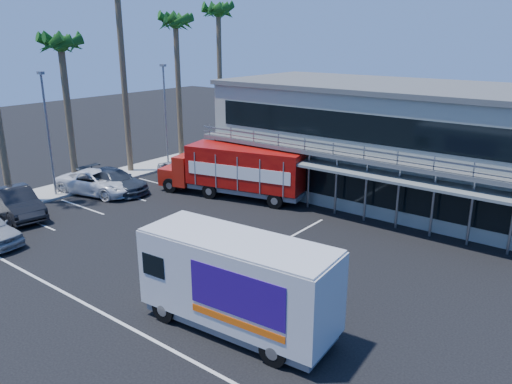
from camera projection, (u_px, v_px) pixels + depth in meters
The scene contains 14 objects.
ground at pixel (201, 257), 24.03m from camera, with size 120.00×120.00×0.00m, color black.
building at pixel (392, 141), 32.44m from camera, with size 22.40×12.00×7.30m.
curb_strip at pixel (111, 177), 37.28m from camera, with size 3.00×32.00×0.16m, color #A5A399.
palm_c at pixel (61, 51), 32.20m from camera, with size 2.80×2.80×10.75m.
palm_e at pixel (176, 30), 39.22m from camera, with size 2.80×2.80×12.25m.
palm_f at pixel (218, 20), 43.33m from camera, with size 2.80×2.80×13.25m.
light_pole_near at pixel (48, 129), 31.71m from camera, with size 0.50×0.25×8.09m.
light_pole_far at pixel (165, 111), 39.25m from camera, with size 0.50×0.25×8.09m.
red_truck at pixel (236, 170), 32.43m from camera, with size 10.29×4.46×3.38m.
white_van at pixel (237, 282), 17.65m from camera, with size 7.41×3.05×3.54m.
parked_car_b at pixel (16, 203), 29.18m from camera, with size 1.82×5.21×1.72m, color black.
parked_car_c at pixel (98, 182), 33.43m from camera, with size 2.63×5.71×1.59m, color white.
parked_car_d at pixel (114, 181), 33.79m from camera, with size 2.18×5.37×1.56m, color #2D333C.
parked_car_e at pixel (176, 171), 36.58m from camera, with size 1.59×3.95×1.35m, color gray.
Camera 1 is at (15.53, -15.74, 10.25)m, focal length 35.00 mm.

